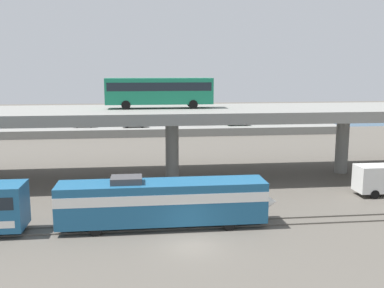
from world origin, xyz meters
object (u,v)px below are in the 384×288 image
parked_car_1 (128,121)px  train_locomotive (173,200)px  parked_car_5 (85,123)px  parked_car_4 (87,122)px  parked_car_6 (135,123)px  parked_car_2 (238,122)px  transit_bus_on_overpass (159,90)px  parked_car_0 (270,119)px  parked_car_3 (19,123)px  parked_car_7 (202,121)px

parked_car_1 → train_locomotive: bearing=95.5°
train_locomotive → parked_car_5: (-13.08, 50.43, 0.05)m
parked_car_4 → parked_car_6: same height
parked_car_1 → parked_car_2: 21.65m
parked_car_5 → transit_bus_on_overpass: bearing=110.6°
parked_car_0 → parked_car_6: (-27.39, -3.85, 0.00)m
parked_car_3 → parked_car_5: (12.43, -2.12, -0.00)m
parked_car_0 → parked_car_4: 36.58m
transit_bus_on_overpass → parked_car_4: size_ratio=2.79×
parked_car_4 → parked_car_3: bearing=-179.8°
parked_car_0 → parked_car_3: same height
transit_bus_on_overpass → parked_car_7: (9.61, 34.66, -7.77)m
train_locomotive → parked_car_6: 49.22m
parked_car_1 → parked_car_7: 14.56m
parked_car_4 → parked_car_7: same height
parked_car_2 → parked_car_4: 29.26m
train_locomotive → parked_car_1: size_ratio=4.13×
parked_car_4 → parked_car_0: bearing=0.5°
parked_car_7 → parked_car_3: bearing=177.7°
parked_car_0 → parked_car_5: same height
parked_car_4 → train_locomotive: bearing=-76.2°
parked_car_2 → parked_car_7: (-6.93, 1.53, -0.00)m
parked_car_4 → parked_car_5: size_ratio=1.03×
parked_car_0 → parked_car_1: same height
parked_car_1 → parked_car_4: same height
parked_car_1 → parked_car_2: size_ratio=1.00×
train_locomotive → parked_car_2: train_locomotive is taller
train_locomotive → parked_car_5: size_ratio=4.17×
parked_car_1 → parked_car_3: size_ratio=0.91×
parked_car_2 → parked_car_6: (-19.92, -0.54, 0.00)m
transit_bus_on_overpass → parked_car_0: size_ratio=2.60×
transit_bus_on_overpass → parked_car_3: transit_bus_on_overpass is taller
parked_car_0 → parked_car_3: (-49.20, -0.38, 0.00)m
parked_car_3 → parked_car_5: 12.61m
parked_car_3 → parked_car_7: size_ratio=1.14×
transit_bus_on_overpass → parked_car_1: size_ratio=2.85×
transit_bus_on_overpass → parked_car_5: (-12.76, 33.94, -7.77)m
transit_bus_on_overpass → parked_car_5: bearing=-69.4°
parked_car_0 → parked_car_2: same height
parked_car_7 → parked_car_1: bearing=171.9°
parked_car_1 → parked_car_2: bearing=170.5°
parked_car_0 → parked_car_1: bearing=179.5°
parked_car_2 → parked_car_5: (-29.30, 0.81, -0.00)m
parked_car_1 → transit_bus_on_overpass: bearing=97.5°
parked_car_1 → parked_car_4: 7.79m
parked_car_5 → parked_car_6: bearing=171.8°
parked_car_3 → parked_car_6: (21.81, -3.47, 0.00)m
parked_car_0 → parked_car_5: bearing=-176.1°
parked_car_3 → parked_car_1: bearing=-178.2°
parked_car_0 → parked_car_7: size_ratio=1.14×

